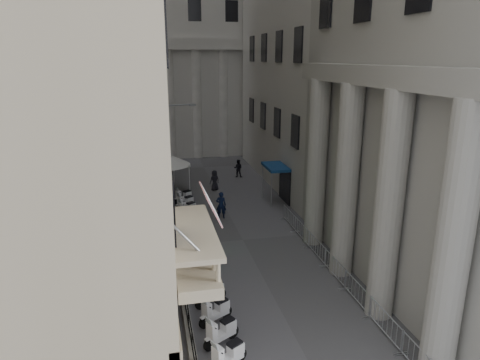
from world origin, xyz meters
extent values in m
cube|color=beige|center=(0.00, 48.00, 15.00)|extent=(22.00, 10.00, 30.00)
cylinder|color=white|center=(-5.10, 28.50, 1.18)|extent=(0.06, 0.06, 2.35)
cylinder|color=white|center=(-2.10, 28.50, 1.18)|extent=(0.06, 0.06, 2.35)
cylinder|color=white|center=(-5.10, 31.50, 1.18)|extent=(0.06, 0.06, 2.35)
cylinder|color=white|center=(-2.10, 31.50, 1.18)|extent=(0.06, 0.06, 2.35)
cube|color=silver|center=(-3.60, 30.00, 2.41)|extent=(3.21, 3.21, 0.13)
cone|color=silver|center=(-3.60, 30.00, 2.94)|extent=(4.28, 4.28, 1.07)
cylinder|color=gray|center=(-4.20, 27.49, 3.85)|extent=(0.16, 0.16, 7.70)
cylinder|color=gray|center=(-3.07, 27.75, 7.70)|extent=(2.28, 0.63, 0.12)
cube|color=gray|center=(-2.04, 27.98, 7.66)|extent=(0.52, 0.31, 0.14)
cube|color=black|center=(-4.20, 17.37, 0.99)|extent=(0.39, 0.96, 1.98)
cube|color=#19E54C|center=(-4.05, 17.39, 1.21)|extent=(0.13, 0.71, 1.10)
imported|color=black|center=(-0.69, 23.31, 0.98)|extent=(0.81, 0.63, 1.97)
imported|color=black|center=(2.78, 33.93, 0.86)|extent=(1.01, 0.90, 1.73)
imported|color=black|center=(-0.11, 30.13, 0.89)|extent=(1.01, 0.82, 1.78)
camera|label=1|loc=(-5.43, -5.29, 11.15)|focal=32.00mm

